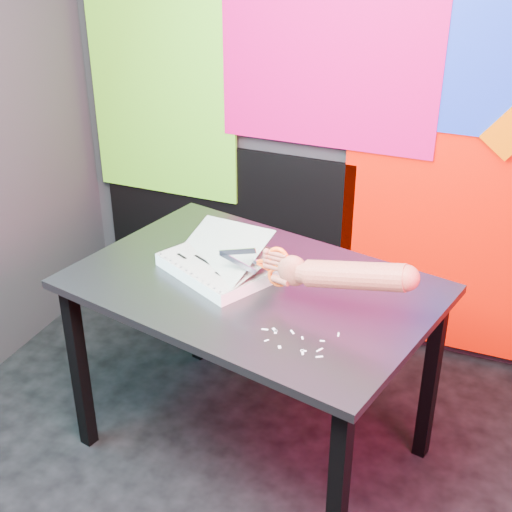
% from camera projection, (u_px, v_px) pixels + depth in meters
% --- Properties ---
extents(room, '(3.01, 3.01, 2.71)m').
position_uv_depth(room, '(245.00, 188.00, 1.67)').
color(room, black).
rests_on(room, ground).
extents(backdrop, '(2.88, 0.05, 2.08)m').
position_uv_depth(backdrop, '(395.00, 153.00, 3.02)').
color(backdrop, '#F01100').
rests_on(backdrop, ground).
extents(work_table, '(1.38, 1.06, 0.75)m').
position_uv_depth(work_table, '(253.00, 304.00, 2.51)').
color(work_table, black).
rests_on(work_table, ground).
extents(printout_stack, '(0.47, 0.42, 0.20)m').
position_uv_depth(printout_stack, '(219.00, 266.00, 2.52)').
color(printout_stack, white).
rests_on(printout_stack, work_table).
extents(scissors, '(0.26, 0.03, 0.14)m').
position_uv_depth(scissors, '(273.00, 266.00, 2.30)').
color(scissors, '#A9B0C7').
rests_on(scissors, printout_stack).
extents(hand_forearm, '(0.50, 0.11, 0.16)m').
position_uv_depth(hand_forearm, '(344.00, 274.00, 2.19)').
color(hand_forearm, '#AC5B45').
rests_on(hand_forearm, work_table).
extents(paper_clippings, '(0.24, 0.15, 0.00)m').
position_uv_depth(paper_clippings, '(295.00, 340.00, 2.16)').
color(paper_clippings, silver).
rests_on(paper_clippings, work_table).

